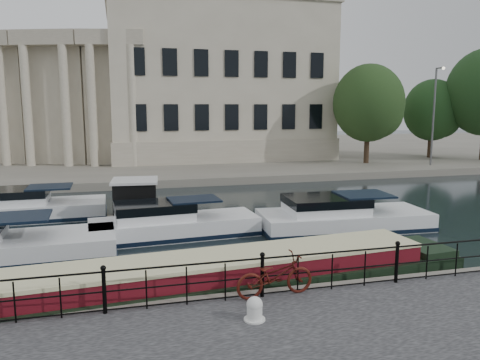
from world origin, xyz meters
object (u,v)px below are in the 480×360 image
narrowboat (215,284)px  harbour_hut (136,203)px  bicycle (275,276)px  mooring_bollard (255,309)px

narrowboat → harbour_hut: 9.63m
bicycle → mooring_bollard: (-0.91, -1.21, -0.29)m
bicycle → mooring_bollard: bearing=138.2°
mooring_bollard → harbour_hut: (-2.27, 12.33, 0.13)m
bicycle → harbour_hut: (-3.18, 11.12, -0.16)m
mooring_bollard → narrowboat: bearing=97.1°
bicycle → narrowboat: (-1.27, 1.70, -0.75)m
bicycle → harbour_hut: size_ratio=0.70×
bicycle → mooring_bollard: 1.54m
mooring_bollard → bicycle: bearing=53.0°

